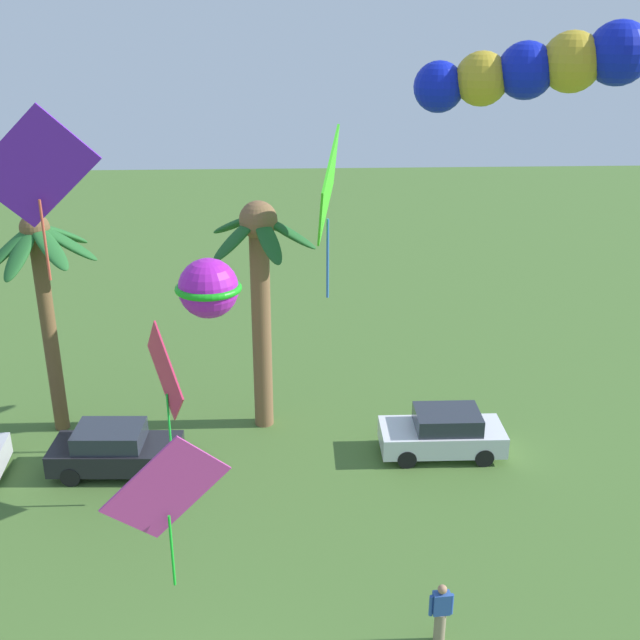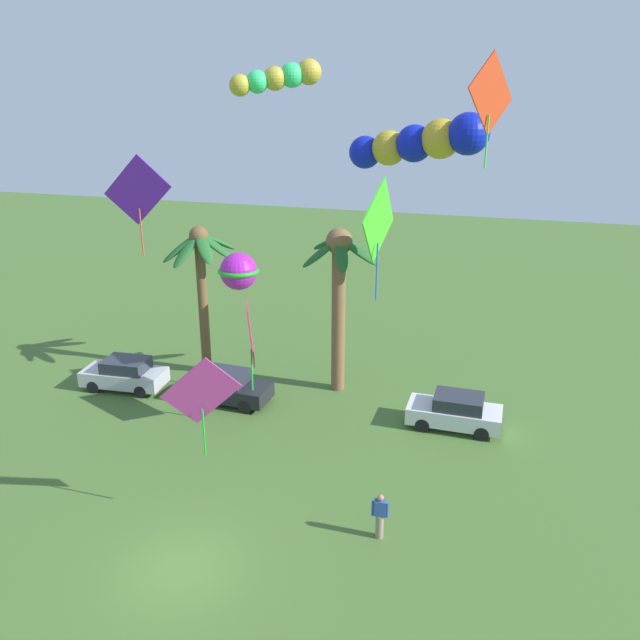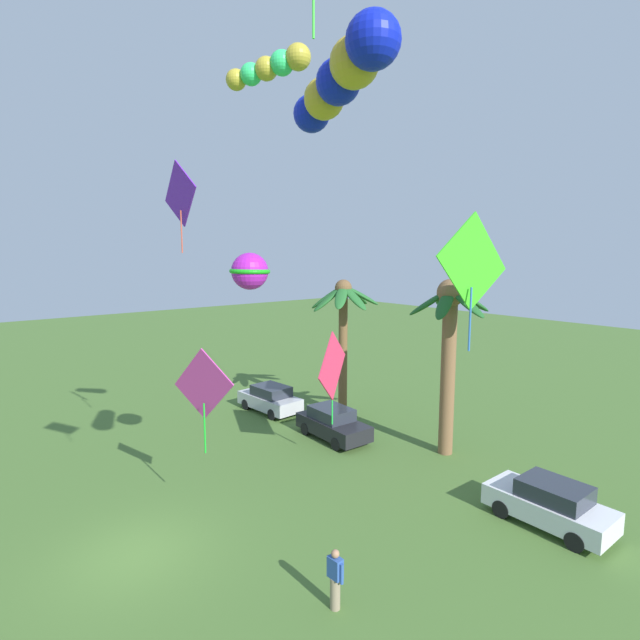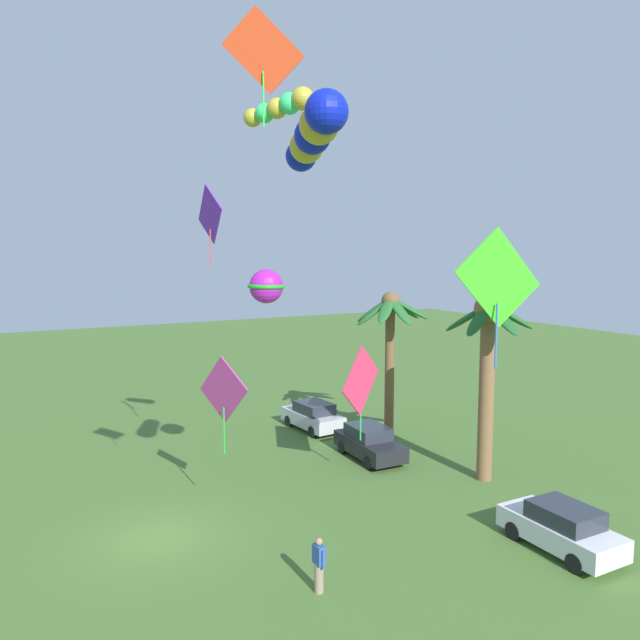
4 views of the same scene
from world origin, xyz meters
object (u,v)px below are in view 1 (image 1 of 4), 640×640
at_px(spectator_0, 441,614).
at_px(kite_diamond_6, 165,373).
at_px(kite_ball_2, 208,288).
at_px(kite_diamond_0, 328,190).
at_px(parked_car_0, 443,433).
at_px(kite_diamond_5, 167,491).
at_px(palm_tree_1, 260,274).
at_px(palm_tree_0, 42,272).
at_px(parked_car_1, 115,450).
at_px(kite_tube_1, 538,68).
at_px(kite_diamond_7, 35,170).

distance_m(spectator_0, kite_diamond_6, 9.26).
bearing_deg(kite_ball_2, kite_diamond_0, 71.16).
height_order(parked_car_0, kite_diamond_5, kite_diamond_5).
height_order(palm_tree_1, kite_diamond_5, palm_tree_1).
xyz_separation_m(palm_tree_1, kite_ball_2, (-0.64, -9.55, 2.91)).
distance_m(palm_tree_0, parked_car_1, 6.05).
bearing_deg(kite_tube_1, parked_car_1, 139.89).
xyz_separation_m(parked_car_1, kite_diamond_5, (2.98, -8.05, 3.92)).
height_order(parked_car_1, kite_diamond_6, kite_diamond_6).
bearing_deg(kite_diamond_6, palm_tree_0, 133.82).
bearing_deg(kite_ball_2, kite_diamond_7, -157.87).
xyz_separation_m(palm_tree_0, parked_car_0, (12.59, -2.23, -4.83)).
bearing_deg(kite_ball_2, parked_car_0, 49.05).
xyz_separation_m(palm_tree_0, spectator_0, (10.99, -10.15, -4.76)).
height_order(kite_diamond_5, kite_diamond_6, kite_diamond_5).
bearing_deg(kite_diamond_7, palm_tree_0, 108.89).
bearing_deg(palm_tree_1, spectator_0, -67.85).
relative_size(palm_tree_1, kite_diamond_0, 1.51).
distance_m(kite_diamond_0, kite_diamond_7, 10.67).
height_order(kite_tube_1, kite_diamond_5, kite_tube_1).
bearing_deg(kite_tube_1, kite_diamond_5, -178.75).
distance_m(palm_tree_1, kite_tube_1, 13.65).
bearing_deg(kite_tube_1, kite_ball_2, 168.42).
bearing_deg(kite_diamond_5, parked_car_1, 110.33).
height_order(palm_tree_0, spectator_0, palm_tree_0).
distance_m(palm_tree_1, kite_diamond_6, 5.33).
xyz_separation_m(kite_ball_2, kite_diamond_5, (-0.88, -1.27, -3.64)).
bearing_deg(kite_diamond_5, kite_tube_1, 1.25).
height_order(spectator_0, kite_diamond_7, kite_diamond_7).
bearing_deg(palm_tree_0, kite_diamond_5, -63.75).
distance_m(parked_car_0, kite_tube_1, 14.38).
bearing_deg(kite_diamond_5, kite_diamond_0, 68.73).
bearing_deg(parked_car_0, kite_diamond_6, -164.02).
distance_m(parked_car_0, parked_car_1, 10.24).
relative_size(palm_tree_0, palm_tree_1, 0.96).
bearing_deg(palm_tree_1, kite_diamond_6, -118.40).
bearing_deg(palm_tree_0, kite_diamond_6, -46.18).
bearing_deg(parked_car_1, palm_tree_0, 130.29).
height_order(kite_tube_1, kite_ball_2, kite_tube_1).
height_order(kite_diamond_0, kite_diamond_6, kite_diamond_0).
bearing_deg(spectator_0, parked_car_0, 78.55).
bearing_deg(kite_diamond_0, parked_car_0, -9.03).
xyz_separation_m(parked_car_0, kite_diamond_7, (-8.96, -8.39, 10.02)).
relative_size(palm_tree_1, kite_diamond_5, 2.20).
bearing_deg(parked_car_1, kite_diamond_7, -80.79).
bearing_deg(palm_tree_1, parked_car_0, -21.13).
relative_size(palm_tree_0, kite_diamond_0, 1.45).
bearing_deg(kite_ball_2, kite_diamond_5, -124.51).
xyz_separation_m(kite_diamond_0, kite_diamond_7, (-5.29, -8.97, 2.33)).
height_order(palm_tree_0, palm_tree_1, palm_tree_1).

